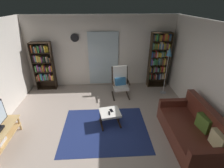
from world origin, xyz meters
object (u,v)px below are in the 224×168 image
at_px(cell_phone, 111,110).
at_px(tv_remote, 109,113).
at_px(bookshelf_near_sofa, 159,59).
at_px(lounge_armchair, 120,81).
at_px(bookshelf_near_tv, 43,65).
at_px(wall_clock, 75,38).
at_px(floor_lamp_by_shelf, 169,57).
at_px(leather_sofa, 192,130).
at_px(ottoman, 110,114).

bearing_deg(cell_phone, tv_remote, -135.90).
distance_m(tv_remote, cell_phone, 0.13).
distance_m(bookshelf_near_sofa, lounge_armchair, 1.70).
xyz_separation_m(bookshelf_near_tv, wall_clock, (1.19, 0.17, 0.92)).
bearing_deg(tv_remote, cell_phone, 63.29).
height_order(floor_lamp_by_shelf, wall_clock, wall_clock).
bearing_deg(lounge_armchair, cell_phone, -104.32).
distance_m(lounge_armchair, cell_phone, 1.57).
height_order(bookshelf_near_sofa, lounge_armchair, bookshelf_near_sofa).
relative_size(tv_remote, wall_clock, 0.50).
xyz_separation_m(lounge_armchair, cell_phone, (-0.39, -1.52, -0.12)).
relative_size(leather_sofa, cell_phone, 13.25).
bearing_deg(ottoman, leather_sofa, -19.84).
distance_m(bookshelf_near_tv, leather_sofa, 5.14).
xyz_separation_m(bookshelf_near_tv, leather_sofa, (4.19, -2.90, -0.63)).
height_order(bookshelf_near_tv, floor_lamp_by_shelf, bookshelf_near_tv).
xyz_separation_m(tv_remote, wall_clock, (-1.09, 2.46, 1.43)).
height_order(ottoman, wall_clock, wall_clock).
relative_size(bookshelf_near_tv, wall_clock, 6.04).
relative_size(ottoman, floor_lamp_by_shelf, 0.36).
xyz_separation_m(leather_sofa, wall_clock, (-3.01, 3.07, 1.54)).
distance_m(ottoman, wall_clock, 3.04).
xyz_separation_m(tv_remote, cell_phone, (0.06, 0.12, -0.00)).
bearing_deg(wall_clock, floor_lamp_by_shelf, -14.01).
bearing_deg(leather_sofa, bookshelf_near_sofa, 90.06).
relative_size(lounge_armchair, floor_lamp_by_shelf, 0.61).
xyz_separation_m(bookshelf_near_sofa, tv_remote, (-1.92, -2.28, -0.68)).
height_order(bookshelf_near_tv, leather_sofa, bookshelf_near_tv).
distance_m(bookshelf_near_sofa, leather_sofa, 3.00).
distance_m(lounge_armchair, tv_remote, 1.70).
bearing_deg(bookshelf_near_tv, floor_lamp_by_shelf, -8.04).
distance_m(cell_phone, wall_clock, 2.98).
bearing_deg(wall_clock, leather_sofa, -45.61).
bearing_deg(ottoman, wall_clock, 114.93).
bearing_deg(tv_remote, ottoman, 73.74).
xyz_separation_m(leather_sofa, ottoman, (-1.90, 0.68, 0.03)).
height_order(bookshelf_near_sofa, leather_sofa, bookshelf_near_sofa).
bearing_deg(wall_clock, ottoman, -65.07).
relative_size(leather_sofa, wall_clock, 6.39).
bearing_deg(tv_remote, leather_sofa, -17.71).
distance_m(tv_remote, floor_lamp_by_shelf, 2.79).
xyz_separation_m(lounge_armchair, floor_lamp_by_shelf, (1.58, 0.05, 0.80)).
height_order(tv_remote, wall_clock, wall_clock).
bearing_deg(bookshelf_near_sofa, tv_remote, -130.03).
bearing_deg(cell_phone, ottoman, -149.75).
xyz_separation_m(lounge_armchair, ottoman, (-0.43, -1.56, -0.20)).
bearing_deg(tv_remote, lounge_armchair, 74.62).
bearing_deg(floor_lamp_by_shelf, ottoman, -141.28).
bearing_deg(ottoman, cell_phone, 49.54).
relative_size(ottoman, wall_clock, 2.05).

